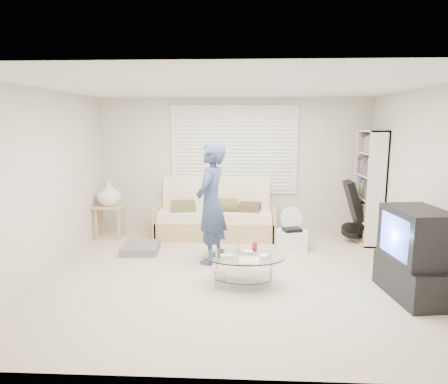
# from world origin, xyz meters

# --- Properties ---
(ground) EXTENTS (5.00, 5.00, 0.00)m
(ground) POSITION_xyz_m (0.00, 0.00, 0.00)
(ground) COLOR #B8AB8F
(ground) RESTS_ON ground
(room_shell) EXTENTS (5.02, 4.52, 2.51)m
(room_shell) POSITION_xyz_m (0.00, 0.48, 1.63)
(room_shell) COLOR beige
(room_shell) RESTS_ON ground
(window_blinds) EXTENTS (2.32, 0.08, 1.62)m
(window_blinds) POSITION_xyz_m (0.00, 2.20, 1.55)
(window_blinds) COLOR silver
(window_blinds) RESTS_ON ground
(futon_sofa) EXTENTS (2.14, 0.86, 1.04)m
(futon_sofa) POSITION_xyz_m (-0.33, 1.87, 0.34)
(futon_sofa) COLOR tan
(futon_sofa) RESTS_ON ground
(grey_floor_pillow) EXTENTS (0.60, 0.60, 0.13)m
(grey_floor_pillow) POSITION_xyz_m (-1.46, 0.90, 0.06)
(grey_floor_pillow) COLOR slate
(grey_floor_pillow) RESTS_ON ground
(side_table) EXTENTS (0.52, 0.42, 1.02)m
(side_table) POSITION_xyz_m (-2.22, 1.71, 0.76)
(side_table) COLOR tan
(side_table) RESTS_ON ground
(bookshelf) EXTENTS (0.30, 0.81, 1.93)m
(bookshelf) POSITION_xyz_m (2.32, 1.67, 0.97)
(bookshelf) COLOR white
(bookshelf) RESTS_ON ground
(guitar_case) EXTENTS (0.45, 0.40, 1.05)m
(guitar_case) POSITION_xyz_m (2.11, 1.62, 0.47)
(guitar_case) COLOR black
(guitar_case) RESTS_ON ground
(floor_fan) EXTENTS (0.38, 0.26, 0.64)m
(floor_fan) POSITION_xyz_m (1.00, 1.51, 0.37)
(floor_fan) COLOR white
(floor_fan) RESTS_ON ground
(storage_bin) EXTENTS (0.55, 0.42, 0.35)m
(storage_bin) POSITION_xyz_m (0.97, 1.16, 0.16)
(storage_bin) COLOR white
(storage_bin) RESTS_ON ground
(tv_unit) EXTENTS (0.65, 1.04, 1.07)m
(tv_unit) POSITION_xyz_m (2.20, -0.58, 0.52)
(tv_unit) COLOR black
(tv_unit) RESTS_ON ground
(coffee_table) EXTENTS (1.07, 0.70, 0.51)m
(coffee_table) POSITION_xyz_m (0.18, -0.34, 0.32)
(coffee_table) COLOR silver
(coffee_table) RESTS_ON ground
(standing_person) EXTENTS (0.59, 0.74, 1.77)m
(standing_person) POSITION_xyz_m (-0.29, 0.52, 0.89)
(standing_person) COLOR navy
(standing_person) RESTS_ON ground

